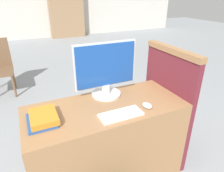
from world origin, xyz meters
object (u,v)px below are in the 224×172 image
Objects in this scene: keyboard at (121,114)px; book_stack at (43,118)px; mouse at (147,105)px; monitor at (106,71)px.

keyboard is 0.55m from book_stack.
mouse is (0.24, 0.02, 0.01)m from keyboard.
mouse is 0.78m from book_stack.
keyboard is at bearing -175.83° from mouse.
book_stack is at bearing -161.25° from monitor.
book_stack is (-0.56, -0.19, -0.20)m from monitor.
keyboard is 0.24m from mouse.
keyboard is at bearing -16.57° from book_stack.
keyboard is 3.44× the size of mouse.
mouse is at bearing -57.53° from monitor.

